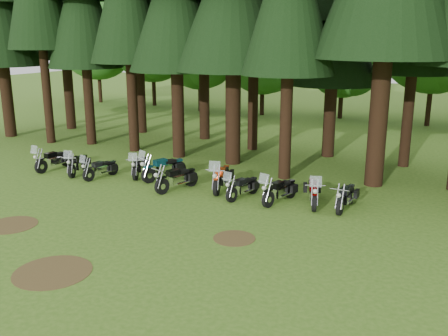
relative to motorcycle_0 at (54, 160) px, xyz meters
The scene contains 21 objects.
ground 8.36m from the motorcycle_0, 30.29° to the right, with size 120.00×120.00×0.00m, color #3B6619.
decid_0 26.35m from the motorcycle_0, 125.27° to the left, with size 8.00×7.78×10.00m.
decid_1 23.88m from the motorcycle_0, 112.15° to the left, with size 7.91×7.69×9.88m.
decid_2 21.29m from the motorcycle_0, 98.91° to the left, with size 6.72×6.53×8.40m.
decid_3 21.45m from the motorcycle_0, 83.20° to the left, with size 6.12×5.95×7.65m.
decid_4 24.11m from the motorcycle_0, 68.32° to the left, with size 5.93×5.76×7.41m.
decid_5 27.13m from the motorcycle_0, 54.20° to the left, with size 8.45×8.21×10.56m.
dirt_patch_0 7.52m from the motorcycle_0, 55.87° to the right, with size 1.80×1.80×0.01m, color #4C3D1E.
dirt_patch_1 12.29m from the motorcycle_0, 17.58° to the right, with size 1.40×1.40×0.01m, color #4C3D1E.
dirt_patch_2 11.62m from the motorcycle_0, 45.00° to the right, with size 2.20×2.20×0.01m, color #4C3D1E.
motorcycle_0 is the anchor object (origin of this frame).
motorcycle_1 1.58m from the motorcycle_0, ahead, with size 0.98×2.14×1.37m.
motorcycle_2 3.05m from the motorcycle_0, ahead, with size 0.63×2.03×1.28m.
motorcycle_3 4.56m from the motorcycle_0, 12.94° to the left, with size 1.01×2.11×1.36m.
motorcycle_4 5.89m from the motorcycle_0, 10.11° to the left, with size 1.15×2.41×1.55m.
motorcycle_5 7.21m from the motorcycle_0, ahead, with size 0.84×2.25×0.94m.
motorcycle_6 8.93m from the motorcycle_0, ahead, with size 0.88×2.47×1.56m.
motorcycle_7 10.17m from the motorcycle_0, ahead, with size 0.70×2.08×1.31m.
motorcycle_8 11.73m from the motorcycle_0, ahead, with size 0.82×2.24×1.42m.
motorcycle_9 12.99m from the motorcycle_0, ahead, with size 1.10×2.29×1.48m.
motorcycle_10 14.27m from the motorcycle_0, ahead, with size 0.32×2.20×0.89m.
Camera 1 is at (11.12, -13.20, 6.44)m, focal length 40.00 mm.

